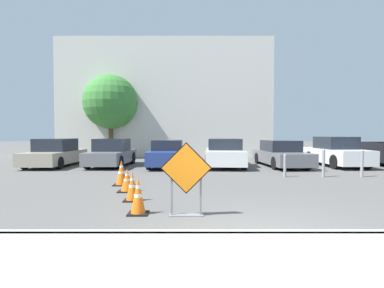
{
  "coord_description": "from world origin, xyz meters",
  "views": [
    {
      "loc": [
        -1.16,
        -4.71,
        1.71
      ],
      "look_at": [
        -1.19,
        13.16,
        1.06
      ],
      "focal_mm": 28.0,
      "sensor_mm": 36.0,
      "label": 1
    }
  ],
  "objects": [
    {
      "name": "bollard_second",
      "position": [
        3.97,
        6.91,
        0.57
      ],
      "size": [
        0.12,
        0.12,
        1.09
      ],
      "color": "gray",
      "rests_on": "ground_plane"
    },
    {
      "name": "street_tree_behind_lot",
      "position": [
        -6.81,
        16.12,
        3.87
      ],
      "size": [
        3.76,
        3.76,
        5.76
      ],
      "color": "#513823",
      "rests_on": "ground_plane"
    },
    {
      "name": "traffic_cone_nearest",
      "position": [
        -2.3,
        1.54,
        0.38
      ],
      "size": [
        0.42,
        0.42,
        0.79
      ],
      "color": "black",
      "rests_on": "ground_plane"
    },
    {
      "name": "bollard_third",
      "position": [
        5.48,
        6.91,
        0.56
      ],
      "size": [
        0.12,
        0.12,
        1.06
      ],
      "color": "gray",
      "rests_on": "ground_plane"
    },
    {
      "name": "parked_car_fourth",
      "position": [
        0.51,
        10.48,
        0.67
      ],
      "size": [
        2.13,
        4.2,
        1.43
      ],
      "rotation": [
        0.0,
        0.0,
        3.07
      ],
      "color": "white",
      "rests_on": "ground_plane"
    },
    {
      "name": "parked_car_fifth",
      "position": [
        3.42,
        10.68,
        0.62
      ],
      "size": [
        2.05,
        4.62,
        1.34
      ],
      "rotation": [
        0.0,
        0.0,
        3.21
      ],
      "color": "slate",
      "rests_on": "ground_plane"
    },
    {
      "name": "traffic_cone_fourth",
      "position": [
        -3.48,
        5.06,
        0.4
      ],
      "size": [
        0.51,
        0.51,
        0.83
      ],
      "color": "black",
      "rests_on": "ground_plane"
    },
    {
      "name": "parked_car_second",
      "position": [
        -5.33,
        10.78,
        0.65
      ],
      "size": [
        1.89,
        4.1,
        1.42
      ],
      "rotation": [
        0.0,
        0.0,
        3.1
      ],
      "color": "slate",
      "rests_on": "ground_plane"
    },
    {
      "name": "parked_car_nearest",
      "position": [
        -8.25,
        10.75,
        0.65
      ],
      "size": [
        1.91,
        4.27,
        1.42
      ],
      "rotation": [
        0.0,
        0.0,
        3.12
      ],
      "color": "#A39984",
      "rests_on": "ground_plane"
    },
    {
      "name": "bollard_nearest",
      "position": [
        2.47,
        6.91,
        0.47
      ],
      "size": [
        0.12,
        0.12,
        0.89
      ],
      "color": "gray",
      "rests_on": "ground_plane"
    },
    {
      "name": "building_facade_backdrop",
      "position": [
        -3.14,
        18.97,
        4.26
      ],
      "size": [
        15.52,
        5.0,
        8.53
      ],
      "color": "beige",
      "rests_on": "ground_plane"
    },
    {
      "name": "traffic_cone_second",
      "position": [
        -2.67,
        2.78,
        0.36
      ],
      "size": [
        0.42,
        0.42,
        0.74
      ],
      "color": "black",
      "rests_on": "ground_plane"
    },
    {
      "name": "traffic_cone_third",
      "position": [
        -3.06,
        3.99,
        0.32
      ],
      "size": [
        0.51,
        0.51,
        0.67
      ],
      "color": "black",
      "rests_on": "ground_plane"
    },
    {
      "name": "road_closed_sign",
      "position": [
        -1.28,
        1.39,
        0.85
      ],
      "size": [
        1.06,
        0.2,
        1.53
      ],
      "color": "black",
      "rests_on": "ground_plane"
    },
    {
      "name": "curb_lip",
      "position": [
        0.0,
        0.0,
        0.07
      ],
      "size": [
        24.97,
        0.2,
        0.14
      ],
      "color": "beige",
      "rests_on": "ground_plane"
    },
    {
      "name": "parked_car_sixth",
      "position": [
        6.34,
        10.81,
        0.7
      ],
      "size": [
        1.98,
        4.29,
        1.52
      ],
      "rotation": [
        0.0,
        0.0,
        3.2
      ],
      "color": "white",
      "rests_on": "ground_plane"
    },
    {
      "name": "sidewalk_strip",
      "position": [
        0.0,
        -1.04,
        0.07
      ],
      "size": [
        24.97,
        2.09,
        0.14
      ],
      "color": "beige",
      "rests_on": "ground_plane"
    },
    {
      "name": "ground_plane",
      "position": [
        0.0,
        10.0,
        0.0
      ],
      "size": [
        96.0,
        96.0,
        0.0
      ],
      "primitive_type": "plane",
      "color": "#565451"
    },
    {
      "name": "parked_car_third",
      "position": [
        -2.41,
        10.72,
        0.64
      ],
      "size": [
        1.79,
        4.6,
        1.36
      ],
      "rotation": [
        0.0,
        0.0,
        3.15
      ],
      "color": "navy",
      "rests_on": "ground_plane"
    }
  ]
}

